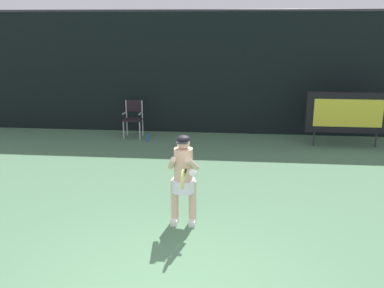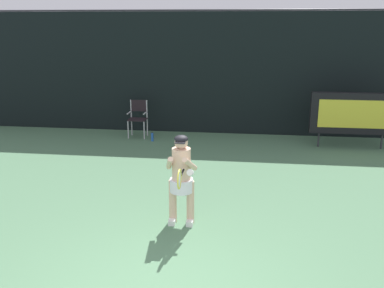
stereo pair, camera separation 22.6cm
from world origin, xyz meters
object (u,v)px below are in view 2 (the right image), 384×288
Objects in this scene: scoreboard at (353,113)px; tennis_player at (181,176)px; water_bottle at (152,137)px; tennis_racket at (180,179)px; umpire_chair at (138,116)px.

scoreboard is 1.44× the size of tennis_player.
water_bottle is at bearing 107.82° from tennis_player.
tennis_player reaches higher than tennis_racket.
water_bottle is 5.94m from tennis_racket.
tennis_player is (2.15, -5.53, 0.23)m from umpire_chair.
scoreboard is 6.80m from tennis_racket.
water_bottle is (0.52, -0.46, -0.50)m from umpire_chair.
scoreboard is 6.38m from tennis_player.
tennis_player is 2.54× the size of tennis_racket.
scoreboard is 6.01m from umpire_chair.
water_bottle is 0.17× the size of tennis_player.
scoreboard reaches higher than umpire_chair.
scoreboard is 2.04× the size of umpire_chair.
umpire_chair is 0.85m from water_bottle.
scoreboard is at bearing 0.27° from water_bottle.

